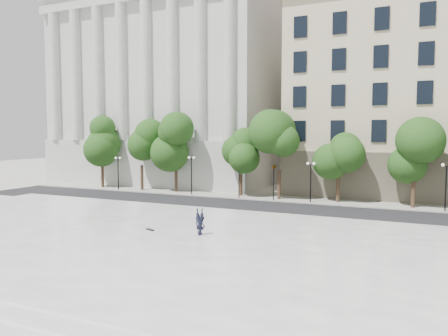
{
  "coord_description": "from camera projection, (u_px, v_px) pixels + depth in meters",
  "views": [
    {
      "loc": [
        15.97,
        -19.55,
        6.89
      ],
      "look_at": [
        2.51,
        10.0,
        4.29
      ],
      "focal_mm": 35.0,
      "sensor_mm": 36.0,
      "label": 1
    }
  ],
  "objects": [
    {
      "name": "ground",
      "position": [
        111.0,
        254.0,
        24.88
      ],
      "size": [
        160.0,
        160.0,
        0.0
      ],
      "primitive_type": "plane",
      "color": "beige",
      "rests_on": "ground"
    },
    {
      "name": "plaza",
      "position": [
        142.0,
        239.0,
        27.59
      ],
      "size": [
        44.0,
        22.0,
        0.45
      ],
      "primitive_type": "cube",
      "color": "white",
      "rests_on": "ground"
    },
    {
      "name": "street",
      "position": [
        235.0,
        206.0,
        41.21
      ],
      "size": [
        60.0,
        8.0,
        0.02
      ],
      "primitive_type": "cube",
      "color": "black",
      "rests_on": "ground"
    },
    {
      "name": "far_sidewalk",
      "position": [
        257.0,
        197.0,
        46.65
      ],
      "size": [
        60.0,
        4.0,
        0.12
      ],
      "primitive_type": "cube",
      "color": "#A29E95",
      "rests_on": "ground"
    },
    {
      "name": "building_west",
      "position": [
        185.0,
        93.0,
        65.87
      ],
      "size": [
        31.5,
        27.65,
        25.6
      ],
      "color": "silver",
      "rests_on": "ground"
    },
    {
      "name": "traffic_light_west",
      "position": [
        239.0,
        164.0,
        45.38
      ],
      "size": [
        0.68,
        1.85,
        4.23
      ],
      "color": "black",
      "rests_on": "ground"
    },
    {
      "name": "traffic_light_east",
      "position": [
        274.0,
        164.0,
        43.82
      ],
      "size": [
        0.54,
        1.92,
        4.26
      ],
      "color": "black",
      "rests_on": "ground"
    },
    {
      "name": "person_lying",
      "position": [
        200.0,
        231.0,
        27.59
      ],
      "size": [
        1.07,
        1.8,
        0.46
      ],
      "primitive_type": "imported",
      "rotation": [
        -1.54,
        0.0,
        0.29
      ],
      "color": "black",
      "rests_on": "plaza"
    },
    {
      "name": "skateboard",
      "position": [
        150.0,
        230.0,
        28.98
      ],
      "size": [
        0.72,
        0.41,
        0.07
      ],
      "primitive_type": "cube",
      "rotation": [
        0.0,
        0.0,
        -0.34
      ],
      "color": "black",
      "rests_on": "plaza"
    },
    {
      "name": "street_trees",
      "position": [
        265.0,
        148.0,
        45.56
      ],
      "size": [
        46.1,
        4.63,
        7.93
      ],
      "color": "#382619",
      "rests_on": "ground"
    },
    {
      "name": "lamp_posts",
      "position": [
        252.0,
        172.0,
        45.16
      ],
      "size": [
        36.01,
        0.28,
        4.33
      ],
      "color": "black",
      "rests_on": "ground"
    }
  ]
}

